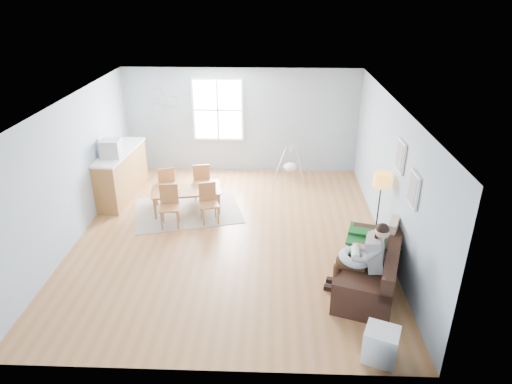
{
  "coord_description": "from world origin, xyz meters",
  "views": [
    {
      "loc": [
        0.81,
        -7.9,
        4.64
      ],
      "look_at": [
        0.51,
        -0.07,
        1.0
      ],
      "focal_mm": 32.0,
      "sensor_mm": 36.0,
      "label": 1
    }
  ],
  "objects_px": {
    "toddler": "(373,241)",
    "floor_lamp": "(381,186)",
    "chair_nw": "(166,182)",
    "chair_ne": "(202,179)",
    "dining_table": "(187,200)",
    "chair_se": "(209,200)",
    "monitor": "(111,148)",
    "father": "(365,256)",
    "sofa": "(373,269)",
    "baby_swing": "(291,166)",
    "storage_cube": "(380,344)",
    "chair_sw": "(169,203)",
    "counter": "(121,174)"
  },
  "relations": [
    {
      "from": "father",
      "to": "dining_table",
      "type": "relative_size",
      "value": 0.88
    },
    {
      "from": "toddler",
      "to": "baby_swing",
      "type": "relative_size",
      "value": 0.87
    },
    {
      "from": "toddler",
      "to": "chair_sw",
      "type": "distance_m",
      "value": 4.16
    },
    {
      "from": "father",
      "to": "toddler",
      "type": "height_order",
      "value": "father"
    },
    {
      "from": "storage_cube",
      "to": "chair_nw",
      "type": "distance_m",
      "value": 6.08
    },
    {
      "from": "floor_lamp",
      "to": "counter",
      "type": "xyz_separation_m",
      "value": [
        -5.5,
        1.98,
        -0.67
      ]
    },
    {
      "from": "dining_table",
      "to": "baby_swing",
      "type": "distance_m",
      "value": 2.92
    },
    {
      "from": "father",
      "to": "floor_lamp",
      "type": "distance_m",
      "value": 1.68
    },
    {
      "from": "sofa",
      "to": "chair_ne",
      "type": "xyz_separation_m",
      "value": [
        -3.32,
        3.22,
        0.2
      ]
    },
    {
      "from": "floor_lamp",
      "to": "counter",
      "type": "distance_m",
      "value": 5.88
    },
    {
      "from": "father",
      "to": "floor_lamp",
      "type": "height_order",
      "value": "floor_lamp"
    },
    {
      "from": "dining_table",
      "to": "chair_se",
      "type": "bearing_deg",
      "value": -50.23
    },
    {
      "from": "chair_sw",
      "to": "baby_swing",
      "type": "distance_m",
      "value": 3.52
    },
    {
      "from": "chair_sw",
      "to": "toddler",
      "type": "bearing_deg",
      "value": -24.3
    },
    {
      "from": "dining_table",
      "to": "monitor",
      "type": "height_order",
      "value": "monitor"
    },
    {
      "from": "storage_cube",
      "to": "floor_lamp",
      "type": "bearing_deg",
      "value": 80.03
    },
    {
      "from": "toddler",
      "to": "chair_nw",
      "type": "bearing_deg",
      "value": 145.68
    },
    {
      "from": "dining_table",
      "to": "floor_lamp",
      "type": "bearing_deg",
      "value": -30.08
    },
    {
      "from": "chair_nw",
      "to": "chair_ne",
      "type": "xyz_separation_m",
      "value": [
        0.78,
        0.21,
        0.01
      ]
    },
    {
      "from": "chair_ne",
      "to": "counter",
      "type": "xyz_separation_m",
      "value": [
        -1.89,
        0.04,
        0.08
      ]
    },
    {
      "from": "counter",
      "to": "baby_swing",
      "type": "xyz_separation_m",
      "value": [
        3.97,
        1.07,
        -0.18
      ]
    },
    {
      "from": "sofa",
      "to": "dining_table",
      "type": "relative_size",
      "value": 1.48
    },
    {
      "from": "counter",
      "to": "baby_swing",
      "type": "distance_m",
      "value": 4.12
    },
    {
      "from": "dining_table",
      "to": "chair_nw",
      "type": "xyz_separation_m",
      "value": [
        -0.54,
        0.43,
        0.22
      ]
    },
    {
      "from": "chair_se",
      "to": "chair_nw",
      "type": "bearing_deg",
      "value": 141.19
    },
    {
      "from": "father",
      "to": "chair_sw",
      "type": "height_order",
      "value": "father"
    },
    {
      "from": "storage_cube",
      "to": "baby_swing",
      "type": "bearing_deg",
      "value": 99.53
    },
    {
      "from": "toddler",
      "to": "floor_lamp",
      "type": "relative_size",
      "value": 0.56
    },
    {
      "from": "baby_swing",
      "to": "chair_sw",
      "type": "bearing_deg",
      "value": -136.81
    },
    {
      "from": "storage_cube",
      "to": "chair_nw",
      "type": "height_order",
      "value": "chair_nw"
    },
    {
      "from": "monitor",
      "to": "father",
      "type": "bearing_deg",
      "value": -31.86
    },
    {
      "from": "chair_nw",
      "to": "baby_swing",
      "type": "distance_m",
      "value": 3.16
    },
    {
      "from": "storage_cube",
      "to": "counter",
      "type": "height_order",
      "value": "counter"
    },
    {
      "from": "sofa",
      "to": "floor_lamp",
      "type": "bearing_deg",
      "value": 77.06
    },
    {
      "from": "toddler",
      "to": "dining_table",
      "type": "height_order",
      "value": "toddler"
    },
    {
      "from": "father",
      "to": "baby_swing",
      "type": "height_order",
      "value": "father"
    },
    {
      "from": "toddler",
      "to": "chair_ne",
      "type": "xyz_separation_m",
      "value": [
        -3.31,
        3.0,
        -0.21
      ]
    },
    {
      "from": "baby_swing",
      "to": "monitor",
      "type": "bearing_deg",
      "value": -159.92
    },
    {
      "from": "toddler",
      "to": "storage_cube",
      "type": "relative_size",
      "value": 1.54
    },
    {
      "from": "toddler",
      "to": "monitor",
      "type": "xyz_separation_m",
      "value": [
        -5.21,
        2.66,
        0.62
      ]
    },
    {
      "from": "toddler",
      "to": "chair_se",
      "type": "distance_m",
      "value": 3.58
    },
    {
      "from": "chair_se",
      "to": "floor_lamp",
      "type": "bearing_deg",
      "value": -14.52
    },
    {
      "from": "chair_se",
      "to": "chair_nw",
      "type": "height_order",
      "value": "chair_nw"
    },
    {
      "from": "sofa",
      "to": "storage_cube",
      "type": "distance_m",
      "value": 1.69
    },
    {
      "from": "floor_lamp",
      "to": "storage_cube",
      "type": "distance_m",
      "value": 3.16
    },
    {
      "from": "floor_lamp",
      "to": "chair_se",
      "type": "xyz_separation_m",
      "value": [
        -3.31,
        0.86,
        -0.77
      ]
    },
    {
      "from": "chair_sw",
      "to": "chair_se",
      "type": "relative_size",
      "value": 1.04
    },
    {
      "from": "toddler",
      "to": "chair_ne",
      "type": "bearing_deg",
      "value": 137.78
    },
    {
      "from": "counter",
      "to": "chair_ne",
      "type": "bearing_deg",
      "value": -1.26
    },
    {
      "from": "dining_table",
      "to": "chair_ne",
      "type": "height_order",
      "value": "chair_ne"
    }
  ]
}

